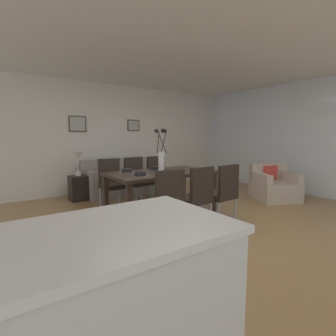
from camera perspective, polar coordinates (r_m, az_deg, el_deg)
The scene contains 27 objects.
ground_plane at distance 3.92m, azimuth 4.66°, elevation -13.05°, with size 9.00×9.00×0.00m, color olive.
back_wall_panel at distance 6.52m, azimuth -13.95°, elevation 6.48°, with size 9.00×0.10×2.60m, color silver.
side_window_wall at distance 6.83m, azimuth 26.84°, elevation 5.94°, with size 0.10×6.30×2.60m, color white.
ceiling_panel at distance 4.20m, azimuth 1.21°, elevation 25.00°, with size 9.00×7.20×0.08m, color white.
dining_table at distance 4.43m, azimuth -1.47°, elevation -1.77°, with size 1.80×1.00×0.74m.
dining_chair_near_left at distance 3.46m, azimuth -0.52°, elevation -6.95°, with size 0.46×0.46×0.92m.
dining_chair_near_right at distance 5.00m, azimuth -12.43°, elevation -2.71°, with size 0.44×0.44×0.92m.
dining_chair_far_left at distance 3.77m, azimuth 6.34°, elevation -5.81°, with size 0.46×0.46×0.92m.
dining_chair_far_right at distance 5.24m, azimuth -6.97°, elevation -2.14°, with size 0.47×0.47×0.92m.
dining_chair_mid_left at distance 4.08m, azimuth 12.01°, elevation -4.92°, with size 0.46×0.46×0.92m.
dining_chair_mid_right at distance 5.46m, azimuth -2.08°, elevation -1.73°, with size 0.45×0.45×0.92m.
centerpiece_vase at distance 4.39m, azimuth -1.49°, elevation 2.83°, with size 0.21×0.23×0.73m.
placemat_near_left at distance 3.95m, azimuth -6.20°, elevation -1.78°, with size 0.32×0.32×0.01m, color #4C4742.
bowl_near_left at distance 3.94m, azimuth -6.21°, elevation -1.25°, with size 0.17×0.17×0.07m.
placemat_near_right at distance 4.34m, azimuth -9.08°, elevation -1.02°, with size 0.32×0.32×0.01m, color #4C4742.
bowl_near_right at distance 4.34m, azimuth -9.09°, elevation -0.53°, with size 0.17×0.17×0.07m.
placemat_far_left at distance 4.23m, azimuth 0.21°, elevation -1.14°, with size 0.32×0.32×0.01m, color #4C4742.
bowl_far_left at distance 4.23m, azimuth 0.21°, elevation -0.64°, with size 0.17×0.17×0.07m.
placemat_far_right at distance 4.60m, azimuth -3.03°, elevation -0.48°, with size 0.32×0.32×0.01m, color #4C4742.
bowl_far_right at distance 4.60m, azimuth -3.03°, elevation -0.02°, with size 0.17×0.17×0.07m.
sofa at distance 6.18m, azimuth -10.04°, elevation -2.96°, with size 1.77×0.84×0.80m.
side_table at distance 5.76m, azimuth -19.24°, elevation -4.20°, with size 0.36×0.36×0.52m, color black.
table_lamp at distance 5.67m, azimuth -19.50°, elevation 2.09°, with size 0.22×0.22×0.51m.
armchair at distance 5.93m, azimuth 22.47°, elevation -3.77°, with size 1.07×1.07×0.75m.
kitchen_island at distance 1.46m, azimuth -18.38°, elevation -30.73°, with size 1.47×0.76×0.92m.
framed_picture_left at distance 6.25m, azimuth -19.46°, elevation 9.23°, with size 0.39×0.03×0.36m.
framed_picture_center at distance 6.78m, azimuth -7.69°, elevation 9.37°, with size 0.34×0.03×0.29m.
Camera 1 is at (-2.37, -2.82, 1.35)m, focal length 27.41 mm.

